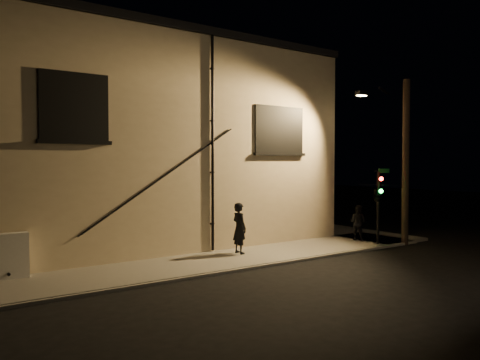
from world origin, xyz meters
TOP-DOWN VIEW (x-y plane):
  - ground at (0.00, 0.00)m, footprint 90.00×90.00m
  - sidewalk at (1.22, 4.39)m, footprint 21.00×16.00m
  - building at (-3.00, 8.99)m, footprint 16.20×12.23m
  - pedestrian_a at (-1.20, 1.97)m, footprint 0.47×0.71m
  - pedestrian_b at (4.94, 1.50)m, footprint 0.78×0.90m
  - traffic_signal at (4.62, 0.19)m, footprint 1.28×1.89m
  - streetlamp_pole at (6.13, 0.04)m, footprint 2.02×1.39m

SIDE VIEW (x-z plane):
  - ground at x=0.00m, z-range 0.00..0.00m
  - sidewalk at x=1.22m, z-range 0.00..0.12m
  - pedestrian_b at x=4.94m, z-range 0.12..1.70m
  - pedestrian_a at x=-1.20m, z-range 0.12..2.06m
  - traffic_signal at x=4.62m, z-range 0.67..3.87m
  - streetlamp_pole at x=6.13m, z-range 0.22..7.40m
  - building at x=-3.00m, z-range 0.00..8.80m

